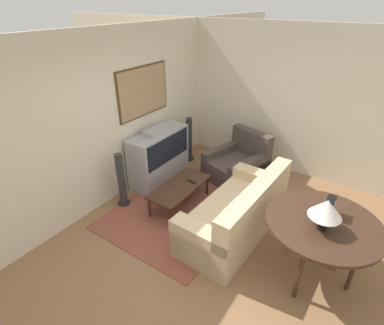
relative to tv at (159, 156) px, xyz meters
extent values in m
plane|color=#8E6642|center=(-0.92, -1.81, -0.49)|extent=(12.00, 12.00, 0.00)
cube|color=beige|center=(-0.92, 0.32, 0.86)|extent=(12.00, 0.06, 2.70)
cube|color=#4C381E|center=(0.00, 0.27, 1.15)|extent=(1.17, 0.03, 0.83)
cube|color=#A37F56|center=(0.00, 0.25, 1.15)|extent=(1.12, 0.01, 0.78)
cube|color=beige|center=(1.71, -1.81, 0.86)|extent=(0.06, 12.00, 2.70)
cube|color=brown|center=(-0.53, -0.88, -0.48)|extent=(2.36, 1.86, 0.01)
cube|color=#9E9EA3|center=(0.00, 0.00, -0.28)|extent=(1.22, 0.45, 0.43)
cube|color=#9E9EA3|center=(0.00, 0.00, 0.20)|extent=(1.22, 0.45, 0.53)
cube|color=black|center=(0.00, -0.23, 0.20)|extent=(1.10, 0.01, 0.46)
cube|color=#9E9EA3|center=(0.00, 0.00, 0.51)|extent=(0.55, 0.25, 0.09)
cube|color=#CCB289|center=(-0.53, -1.80, -0.27)|extent=(1.90, 0.91, 0.45)
cube|color=#CCB289|center=(-0.54, -2.12, 0.18)|extent=(1.88, 0.28, 0.46)
cube|color=#CCB289|center=(0.29, -1.83, -0.19)|extent=(0.27, 0.86, 0.61)
cube|color=#CCB289|center=(-1.34, -1.77, -0.19)|extent=(0.27, 0.86, 0.61)
cube|color=gray|center=(-0.11, -2.00, 0.12)|extent=(0.36, 0.13, 0.34)
cube|color=gray|center=(-0.95, -1.97, 0.12)|extent=(0.36, 0.13, 0.34)
cube|color=#473D38|center=(0.83, -1.15, -0.30)|extent=(1.20, 1.10, 0.39)
cube|color=#473D38|center=(1.22, -1.26, 0.13)|extent=(0.42, 0.87, 0.47)
cube|color=#473D38|center=(0.93, -0.81, -0.23)|extent=(1.00, 0.44, 0.53)
cube|color=#473D38|center=(0.73, -1.48, -0.23)|extent=(1.00, 0.44, 0.53)
cube|color=#3D2619|center=(-0.46, -0.79, -0.13)|extent=(1.11, 0.52, 0.04)
cylinder|color=#3D2619|center=(-0.97, -1.00, -0.32)|extent=(0.04, 0.04, 0.34)
cylinder|color=#3D2619|center=(0.05, -1.00, -0.32)|extent=(0.04, 0.04, 0.34)
cylinder|color=#3D2619|center=(-0.97, -0.58, -0.32)|extent=(0.04, 0.04, 0.34)
cylinder|color=#3D2619|center=(0.05, -0.58, -0.32)|extent=(0.04, 0.04, 0.34)
cylinder|color=#3D2619|center=(-0.67, -2.97, 0.31)|extent=(1.28, 1.28, 0.04)
cube|color=#3D2619|center=(-0.67, -2.97, 0.24)|extent=(1.09, 0.51, 0.08)
cylinder|color=#3D2619|center=(-1.12, -2.91, -0.10)|extent=(0.05, 0.05, 0.78)
cylinder|color=#3D2619|center=(-0.22, -2.91, -0.10)|extent=(0.05, 0.05, 0.78)
cylinder|color=#3D2619|center=(-0.67, -3.39, -0.10)|extent=(0.05, 0.05, 0.78)
cylinder|color=black|center=(-0.80, -2.97, 0.34)|extent=(0.11, 0.11, 0.02)
cylinder|color=black|center=(-0.80, -2.97, 0.51)|extent=(0.02, 0.02, 0.31)
cone|color=white|center=(-0.80, -2.97, 0.60)|extent=(0.35, 0.35, 0.20)
cube|color=black|center=(-0.51, -2.97, 0.44)|extent=(0.17, 0.09, 0.22)
cylinder|color=white|center=(-0.51, -3.02, 0.48)|extent=(0.11, 0.01, 0.11)
cube|color=black|center=(-0.26, -0.89, -0.10)|extent=(0.07, 0.16, 0.02)
cylinder|color=black|center=(-0.95, 0.00, -0.48)|extent=(0.21, 0.21, 0.02)
cylinder|color=#2D2D2D|center=(-0.95, 0.00, -0.03)|extent=(0.12, 0.12, 0.93)
cylinder|color=black|center=(0.95, 0.00, -0.48)|extent=(0.21, 0.21, 0.02)
cylinder|color=#2D2D2D|center=(0.95, 0.00, -0.03)|extent=(0.12, 0.12, 0.93)
camera|label=1|loc=(-3.67, -3.21, 2.54)|focal=28.00mm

